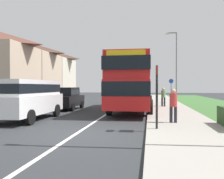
{
  "coord_description": "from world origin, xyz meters",
  "views": [
    {
      "loc": [
        2.72,
        -8.71,
        1.78
      ],
      "look_at": [
        0.6,
        5.01,
        1.6
      ],
      "focal_mm": 39.18,
      "sensor_mm": 36.0,
      "label": 1
    }
  ],
  "objects_px": {
    "parked_van_white": "(28,96)",
    "bus_stop_sign": "(157,93)",
    "pedestrian_at_stop": "(173,104)",
    "parked_car_black": "(66,97)",
    "pedestrian_walking_away": "(163,96)",
    "street_lamp_mid": "(175,63)",
    "double_decker_bus": "(133,81)",
    "cycle_route_sign": "(171,90)"
  },
  "relations": [
    {
      "from": "pedestrian_walking_away",
      "to": "cycle_route_sign",
      "type": "xyz_separation_m",
      "value": [
        1.0,
        4.31,
        0.45
      ]
    },
    {
      "from": "parked_car_black",
      "to": "double_decker_bus",
      "type": "bearing_deg",
      "value": -0.4
    },
    {
      "from": "pedestrian_at_stop",
      "to": "cycle_route_sign",
      "type": "relative_size",
      "value": 0.66
    },
    {
      "from": "pedestrian_at_stop",
      "to": "cycle_route_sign",
      "type": "height_order",
      "value": "cycle_route_sign"
    },
    {
      "from": "pedestrian_walking_away",
      "to": "bus_stop_sign",
      "type": "bearing_deg",
      "value": -94.44
    },
    {
      "from": "pedestrian_at_stop",
      "to": "street_lamp_mid",
      "type": "relative_size",
      "value": 0.23
    },
    {
      "from": "parked_van_white",
      "to": "bus_stop_sign",
      "type": "distance_m",
      "value": 7.08
    },
    {
      "from": "cycle_route_sign",
      "to": "street_lamp_mid",
      "type": "bearing_deg",
      "value": 19.66
    },
    {
      "from": "pedestrian_walking_away",
      "to": "cycle_route_sign",
      "type": "bearing_deg",
      "value": 77.01
    },
    {
      "from": "double_decker_bus",
      "to": "pedestrian_at_stop",
      "type": "distance_m",
      "value": 6.86
    },
    {
      "from": "parked_van_white",
      "to": "pedestrian_at_stop",
      "type": "distance_m",
      "value": 7.48
    },
    {
      "from": "pedestrian_walking_away",
      "to": "street_lamp_mid",
      "type": "relative_size",
      "value": 0.23
    },
    {
      "from": "parked_car_black",
      "to": "bus_stop_sign",
      "type": "xyz_separation_m",
      "value": [
        6.6,
        -8.16,
        0.61
      ]
    },
    {
      "from": "double_decker_bus",
      "to": "bus_stop_sign",
      "type": "relative_size",
      "value": 4.19
    },
    {
      "from": "street_lamp_mid",
      "to": "double_decker_bus",
      "type": "bearing_deg",
      "value": -117.39
    },
    {
      "from": "cycle_route_sign",
      "to": "bus_stop_sign",
      "type": "bearing_deg",
      "value": -96.91
    },
    {
      "from": "parked_van_white",
      "to": "pedestrian_at_stop",
      "type": "bearing_deg",
      "value": -4.92
    },
    {
      "from": "bus_stop_sign",
      "to": "street_lamp_mid",
      "type": "relative_size",
      "value": 0.36
    },
    {
      "from": "double_decker_bus",
      "to": "pedestrian_at_stop",
      "type": "bearing_deg",
      "value": -70.28
    },
    {
      "from": "bus_stop_sign",
      "to": "pedestrian_at_stop",
      "type": "bearing_deg",
      "value": 65.62
    },
    {
      "from": "street_lamp_mid",
      "to": "parked_car_black",
      "type": "bearing_deg",
      "value": -140.95
    },
    {
      "from": "parked_car_black",
      "to": "street_lamp_mid",
      "type": "height_order",
      "value": "street_lamp_mid"
    },
    {
      "from": "pedestrian_at_stop",
      "to": "bus_stop_sign",
      "type": "bearing_deg",
      "value": -114.38
    },
    {
      "from": "double_decker_bus",
      "to": "street_lamp_mid",
      "type": "relative_size",
      "value": 1.52
    },
    {
      "from": "bus_stop_sign",
      "to": "parked_van_white",
      "type": "bearing_deg",
      "value": 160.2
    },
    {
      "from": "parked_van_white",
      "to": "pedestrian_walking_away",
      "type": "distance_m",
      "value": 11.33
    },
    {
      "from": "pedestrian_at_stop",
      "to": "parked_car_black",
      "type": "bearing_deg",
      "value": 139.12
    },
    {
      "from": "parked_van_white",
      "to": "street_lamp_mid",
      "type": "distance_m",
      "value": 15.97
    },
    {
      "from": "parked_car_black",
      "to": "pedestrian_at_stop",
      "type": "distance_m",
      "value": 9.78
    },
    {
      "from": "pedestrian_at_stop",
      "to": "pedestrian_walking_away",
      "type": "bearing_deg",
      "value": 89.69
    },
    {
      "from": "bus_stop_sign",
      "to": "street_lamp_mid",
      "type": "distance_m",
      "value": 15.72
    },
    {
      "from": "parked_car_black",
      "to": "bus_stop_sign",
      "type": "distance_m",
      "value": 10.51
    },
    {
      "from": "parked_van_white",
      "to": "pedestrian_at_stop",
      "type": "xyz_separation_m",
      "value": [
        7.45,
        -0.64,
        -0.29
      ]
    },
    {
      "from": "parked_car_black",
      "to": "street_lamp_mid",
      "type": "distance_m",
      "value": 11.84
    },
    {
      "from": "double_decker_bus",
      "to": "street_lamp_mid",
      "type": "xyz_separation_m",
      "value": [
        3.74,
        7.22,
        1.98
      ]
    },
    {
      "from": "pedestrian_walking_away",
      "to": "double_decker_bus",
      "type": "bearing_deg",
      "value": -130.22
    },
    {
      "from": "pedestrian_at_stop",
      "to": "cycle_route_sign",
      "type": "bearing_deg",
      "value": 85.55
    },
    {
      "from": "double_decker_bus",
      "to": "parked_car_black",
      "type": "height_order",
      "value": "double_decker_bus"
    },
    {
      "from": "parked_car_black",
      "to": "bus_stop_sign",
      "type": "relative_size",
      "value": 1.5
    },
    {
      "from": "parked_car_black",
      "to": "cycle_route_sign",
      "type": "bearing_deg",
      "value": 39.8
    },
    {
      "from": "pedestrian_at_stop",
      "to": "pedestrian_walking_away",
      "type": "xyz_separation_m",
      "value": [
        0.05,
        9.13,
        0.0
      ]
    },
    {
      "from": "pedestrian_walking_away",
      "to": "pedestrian_at_stop",
      "type": "bearing_deg",
      "value": -90.31
    }
  ]
}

